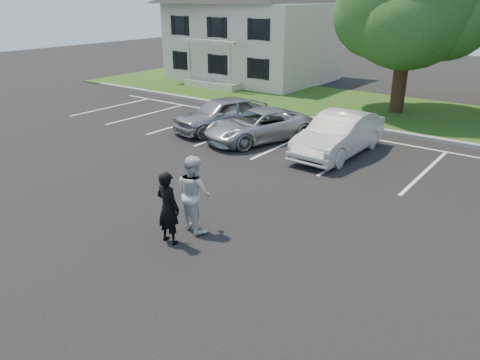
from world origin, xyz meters
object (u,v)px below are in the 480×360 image
at_px(tree, 412,3).
at_px(man_white_shirt, 194,193).
at_px(car_silver_west, 221,114).
at_px(house, 253,24).
at_px(car_silver_minivan, 258,125).
at_px(man_black_suit, 168,208).
at_px(car_white_sedan, 339,135).

bearing_deg(tree, man_white_shirt, -89.32).
xyz_separation_m(tree, man_white_shirt, (0.19, -15.97, -4.35)).
distance_m(tree, car_silver_west, 10.70).
bearing_deg(man_white_shirt, tree, -74.75).
bearing_deg(house, car_silver_minivan, -53.90).
bearing_deg(tree, car_silver_minivan, -109.76).
distance_m(house, man_white_shirt, 23.54).
xyz_separation_m(man_black_suit, car_white_sedan, (0.31, 8.74, -0.13)).
height_order(man_black_suit, car_silver_minivan, man_black_suit).
bearing_deg(car_silver_west, car_white_sedan, 17.91).
bearing_deg(man_black_suit, car_white_sedan, -91.58).
height_order(car_silver_west, car_white_sedan, car_white_sedan).
bearing_deg(car_silver_minivan, house, 147.06).
height_order(man_black_suit, car_white_sedan, man_black_suit).
distance_m(man_black_suit, man_white_shirt, 0.90).
height_order(tree, man_black_suit, tree).
xyz_separation_m(house, car_white_sedan, (12.51, -12.07, -3.04)).
height_order(house, man_white_shirt, house).
relative_size(house, car_silver_west, 2.32).
xyz_separation_m(man_white_shirt, car_silver_minivan, (-3.21, 7.55, -0.35)).
relative_size(man_black_suit, car_white_sedan, 0.38).
height_order(car_silver_west, car_silver_minivan, car_silver_west).
distance_m(house, car_white_sedan, 17.65).
xyz_separation_m(man_white_shirt, car_silver_west, (-5.41, 7.84, -0.24)).
relative_size(house, tree, 1.17).
bearing_deg(car_white_sedan, tree, 94.51).
xyz_separation_m(tree, car_silver_west, (-5.22, -8.13, -4.59)).
relative_size(car_silver_west, car_white_sedan, 0.92).
bearing_deg(house, tree, -18.13).
distance_m(house, car_silver_west, 14.20).
bearing_deg(car_white_sedan, man_white_shirt, -90.90).
xyz_separation_m(car_silver_west, car_white_sedan, (5.70, -0.00, 0.03)).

